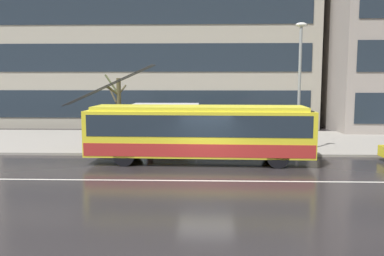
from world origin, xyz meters
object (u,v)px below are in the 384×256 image
pedestrian_at_shelter (151,124)px  street_tree_bare (118,108)px  trolleybus (199,131)px  pedestrian_approaching_curb (147,120)px  pedestrian_walking_past (280,121)px  street_lamp (300,77)px  bus_shelter (166,114)px

pedestrian_at_shelter → street_tree_bare: 2.91m
trolleybus → pedestrian_approaching_curb: size_ratio=6.22×
trolleybus → pedestrian_walking_past: bearing=37.1°
pedestrian_walking_past → pedestrian_approaching_curb: bearing=176.1°
trolleybus → street_tree_bare: size_ratio=2.88×
pedestrian_walking_past → street_lamp: (0.77, -1.23, 2.51)m
trolleybus → street_tree_bare: bearing=141.2°
pedestrian_approaching_curb → trolleybus: bearing=-51.9°
bus_shelter → pedestrian_at_shelter: bus_shelter is taller
street_lamp → street_tree_bare: bearing=170.9°
trolleybus → pedestrian_at_shelter: (-2.72, 2.22, 0.14)m
bus_shelter → pedestrian_approaching_curb: (-1.18, 0.34, -0.34)m
pedestrian_walking_past → pedestrian_at_shelter: bearing=-170.0°
pedestrian_at_shelter → street_lamp: street_lamp is taller
street_lamp → street_tree_bare: 10.65m
bus_shelter → street_lamp: 7.89m
bus_shelter → street_tree_bare: (-2.91, 0.23, 0.38)m
pedestrian_at_shelter → pedestrian_walking_past: (7.38, 1.31, 0.07)m
bus_shelter → pedestrian_approaching_curb: bus_shelter is taller
trolleybus → pedestrian_approaching_curb: 5.17m
trolleybus → street_lamp: 6.50m
pedestrian_walking_past → street_tree_bare: street_tree_bare is taller
street_lamp → pedestrian_at_shelter: bearing=-179.5°
trolleybus → pedestrian_walking_past: (4.67, 3.53, 0.21)m
bus_shelter → pedestrian_walking_past: bearing=-1.7°
bus_shelter → street_lamp: size_ratio=0.54×
pedestrian_walking_past → bus_shelter: bearing=178.3°
pedestrian_approaching_curb → pedestrian_at_shelter: bearing=-75.6°
pedestrian_at_shelter → street_lamp: 8.55m
bus_shelter → street_lamp: (7.45, -1.43, 2.19)m
street_tree_bare → pedestrian_at_shelter: bearing=-38.2°
pedestrian_at_shelter → street_lamp: bearing=0.5°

